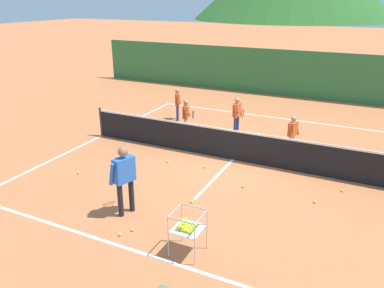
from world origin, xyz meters
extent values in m
plane|color=#C67042|center=(0.00, 0.00, 0.00)|extent=(120.00, 120.00, 0.00)
cube|color=white|center=(0.00, -5.16, 0.00)|extent=(10.09, 0.08, 0.01)
cube|color=white|center=(0.00, 4.92, 0.00)|extent=(10.09, 0.08, 0.01)
cube|color=white|center=(-5.05, 0.00, 0.00)|extent=(0.08, 10.07, 0.01)
cube|color=white|center=(0.00, 0.00, 0.00)|extent=(0.08, 5.54, 0.01)
cylinder|color=#333338|center=(-5.05, 0.00, 0.53)|extent=(0.08, 0.08, 1.05)
cube|color=black|center=(0.00, 0.00, 0.46)|extent=(10.03, 0.02, 0.92)
cube|color=white|center=(0.00, 0.00, 0.95)|extent=(10.03, 0.03, 0.06)
cylinder|color=black|center=(-1.19, -4.19, 0.41)|extent=(0.12, 0.12, 0.83)
cylinder|color=black|center=(-1.09, -3.89, 0.41)|extent=(0.12, 0.12, 0.83)
cube|color=blue|center=(-1.14, -4.04, 1.12)|extent=(0.37, 0.54, 0.58)
sphere|color=#996B4C|center=(-1.14, -4.04, 1.56)|extent=(0.23, 0.23, 0.23)
cylinder|color=blue|center=(-1.29, -4.28, 1.08)|extent=(0.24, 0.15, 0.57)
cylinder|color=blue|center=(-1.09, -3.75, 1.08)|extent=(0.19, 0.14, 0.57)
torus|color=#262628|center=(-1.34, -3.67, 1.03)|extent=(0.11, 0.28, 0.29)
cylinder|color=black|center=(-1.10, -3.75, 1.03)|extent=(0.22, 0.09, 0.03)
cylinder|color=navy|center=(-3.51, 2.97, 0.32)|extent=(0.10, 0.10, 0.64)
cylinder|color=navy|center=(-3.40, 2.75, 0.32)|extent=(0.10, 0.10, 0.64)
cube|color=#E55926|center=(-3.45, 2.86, 0.87)|extent=(0.33, 0.42, 0.45)
sphere|color=tan|center=(-3.45, 2.86, 1.21)|extent=(0.18, 0.18, 0.18)
cylinder|color=#E55926|center=(-3.50, 3.08, 0.84)|extent=(0.19, 0.14, 0.44)
cylinder|color=#E55926|center=(-3.33, 2.68, 0.84)|extent=(0.15, 0.12, 0.44)
cylinder|color=silver|center=(-2.39, 1.56, 0.32)|extent=(0.10, 0.10, 0.65)
cylinder|color=silver|center=(-2.32, 1.33, 0.32)|extent=(0.10, 0.10, 0.65)
cube|color=#E55926|center=(-2.35, 1.44, 0.87)|extent=(0.28, 0.42, 0.45)
sphere|color=tan|center=(-2.35, 1.44, 1.22)|extent=(0.18, 0.18, 0.18)
cylinder|color=#E55926|center=(-2.36, 1.67, 0.84)|extent=(0.19, 0.11, 0.44)
cylinder|color=#E55926|center=(-2.26, 1.24, 0.84)|extent=(0.15, 0.10, 0.44)
torus|color=#262628|center=(-2.00, 1.31, 0.84)|extent=(0.10, 0.29, 0.29)
cylinder|color=black|center=(-2.24, 1.25, 0.84)|extent=(0.22, 0.09, 0.03)
cylinder|color=navy|center=(-0.75, 2.51, 0.33)|extent=(0.10, 0.10, 0.66)
cylinder|color=navy|center=(-0.76, 2.25, 0.33)|extent=(0.10, 0.10, 0.66)
cube|color=#E55926|center=(-0.75, 2.38, 0.90)|extent=(0.20, 0.40, 0.47)
sphere|color=tan|center=(-0.75, 2.38, 1.25)|extent=(0.18, 0.18, 0.18)
cylinder|color=#E55926|center=(-0.69, 2.61, 0.87)|extent=(0.18, 0.08, 0.46)
cylinder|color=#E55926|center=(-0.73, 2.15, 0.87)|extent=(0.14, 0.08, 0.46)
torus|color=#262628|center=(-0.46, 2.14, 0.86)|extent=(0.04, 0.29, 0.29)
cylinder|color=black|center=(-0.71, 2.15, 0.86)|extent=(0.22, 0.04, 0.03)
cylinder|color=silver|center=(1.54, 1.38, 0.31)|extent=(0.09, 0.09, 0.63)
cylinder|color=silver|center=(1.48, 1.15, 0.31)|extent=(0.09, 0.09, 0.63)
cube|color=#E55926|center=(1.51, 1.27, 0.85)|extent=(0.26, 0.40, 0.44)
sphere|color=tan|center=(1.51, 1.27, 1.18)|extent=(0.17, 0.17, 0.17)
cylinder|color=#E55926|center=(1.61, 1.46, 0.82)|extent=(0.18, 0.11, 0.43)
cylinder|color=#E55926|center=(1.49, 1.05, 0.82)|extent=(0.14, 0.10, 0.43)
cylinder|color=#B7B7BC|center=(0.52, -4.45, 0.45)|extent=(0.02, 0.02, 0.89)
cylinder|color=#B7B7BC|center=(1.08, -4.45, 0.45)|extent=(0.02, 0.02, 0.89)
cylinder|color=#B7B7BC|center=(0.52, -5.01, 0.45)|extent=(0.02, 0.02, 0.89)
cylinder|color=#B7B7BC|center=(1.08, -5.01, 0.45)|extent=(0.02, 0.02, 0.89)
cube|color=#B7B7BC|center=(0.80, -4.73, 0.55)|extent=(0.56, 0.56, 0.01)
cube|color=#B7B7BC|center=(0.80, -4.45, 0.89)|extent=(0.56, 0.02, 0.02)
cube|color=#B7B7BC|center=(0.80, -5.01, 0.89)|extent=(0.56, 0.02, 0.02)
cube|color=#B7B7BC|center=(0.52, -4.73, 0.89)|extent=(0.02, 0.56, 0.02)
cube|color=#B7B7BC|center=(1.08, -4.73, 0.89)|extent=(0.02, 0.56, 0.02)
sphere|color=yellow|center=(0.67, -4.86, 0.59)|extent=(0.07, 0.07, 0.07)
sphere|color=yellow|center=(0.68, -4.79, 0.58)|extent=(0.07, 0.07, 0.07)
sphere|color=yellow|center=(0.67, -4.73, 0.58)|extent=(0.07, 0.07, 0.07)
sphere|color=yellow|center=(0.68, -4.67, 0.59)|extent=(0.07, 0.07, 0.07)
sphere|color=yellow|center=(0.67, -4.60, 0.58)|extent=(0.07, 0.07, 0.07)
sphere|color=yellow|center=(0.74, -4.86, 0.58)|extent=(0.07, 0.07, 0.07)
sphere|color=yellow|center=(0.74, -4.79, 0.58)|extent=(0.07, 0.07, 0.07)
sphere|color=yellow|center=(0.74, -4.74, 0.58)|extent=(0.07, 0.07, 0.07)
sphere|color=yellow|center=(0.74, -4.67, 0.59)|extent=(0.07, 0.07, 0.07)
sphere|color=yellow|center=(0.74, -4.60, 0.59)|extent=(0.07, 0.07, 0.07)
sphere|color=yellow|center=(0.80, -4.86, 0.59)|extent=(0.07, 0.07, 0.07)
sphere|color=yellow|center=(0.81, -4.80, 0.58)|extent=(0.07, 0.07, 0.07)
sphere|color=yellow|center=(0.80, -4.73, 0.58)|extent=(0.07, 0.07, 0.07)
sphere|color=yellow|center=(0.81, -4.67, 0.58)|extent=(0.07, 0.07, 0.07)
sphere|color=yellow|center=(0.80, -4.60, 0.58)|extent=(0.07, 0.07, 0.07)
sphere|color=yellow|center=(0.87, -4.86, 0.59)|extent=(0.07, 0.07, 0.07)
sphere|color=yellow|center=(0.87, -4.80, 0.59)|extent=(0.07, 0.07, 0.07)
sphere|color=yellow|center=(0.86, -4.73, 0.59)|extent=(0.07, 0.07, 0.07)
sphere|color=yellow|center=(0.87, -4.66, 0.59)|extent=(0.07, 0.07, 0.07)
sphere|color=yellow|center=(0.87, -4.61, 0.58)|extent=(0.07, 0.07, 0.07)
sphere|color=yellow|center=(0.93, -4.86, 0.58)|extent=(0.07, 0.07, 0.07)
sphere|color=yellow|center=(0.93, -4.80, 0.59)|extent=(0.07, 0.07, 0.07)
sphere|color=yellow|center=(0.94, -4.73, 0.58)|extent=(0.07, 0.07, 0.07)
sphere|color=yellow|center=(0.93, -4.67, 0.58)|extent=(0.07, 0.07, 0.07)
sphere|color=yellow|center=(0.93, -4.60, 0.58)|extent=(0.07, 0.07, 0.07)
sphere|color=yellow|center=(0.68, -4.86, 0.64)|extent=(0.07, 0.07, 0.07)
sphere|color=yellow|center=(0.67, -4.80, 0.64)|extent=(0.07, 0.07, 0.07)
sphere|color=yellow|center=(0.68, -4.73, 0.64)|extent=(0.07, 0.07, 0.07)
sphere|color=yellow|center=(0.67, -4.66, 0.64)|extent=(0.07, 0.07, 0.07)
sphere|color=yellow|center=(0.68, -4.60, 0.64)|extent=(0.07, 0.07, 0.07)
sphere|color=yellow|center=(0.74, -4.86, 0.64)|extent=(0.07, 0.07, 0.07)
sphere|color=yellow|center=(-1.72, -1.07, 0.03)|extent=(0.07, 0.07, 0.07)
sphere|color=yellow|center=(-0.51, -0.94, 0.03)|extent=(0.07, 0.07, 0.07)
sphere|color=yellow|center=(-0.60, -4.61, 0.03)|extent=(0.07, 0.07, 0.07)
sphere|color=yellow|center=(0.02, -2.95, 0.03)|extent=(0.07, 0.07, 0.07)
sphere|color=yellow|center=(-3.61, -2.90, 0.03)|extent=(0.07, 0.07, 0.07)
sphere|color=yellow|center=(-0.74, -4.86, 0.03)|extent=(0.07, 0.07, 0.07)
sphere|color=yellow|center=(2.74, -1.64, 0.03)|extent=(0.07, 0.07, 0.07)
sphere|color=yellow|center=(3.29, -0.73, 0.03)|extent=(0.07, 0.07, 0.07)
sphere|color=yellow|center=(0.90, -1.64, 0.03)|extent=(0.07, 0.07, 0.07)
cube|color=#33753D|center=(0.00, 8.85, 1.15)|extent=(22.20, 0.08, 2.30)
camera|label=1|loc=(3.63, -10.36, 4.75)|focal=35.82mm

